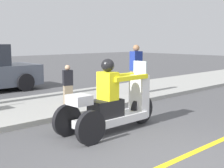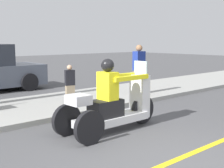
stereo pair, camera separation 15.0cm
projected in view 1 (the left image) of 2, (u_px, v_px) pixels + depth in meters
name	position (u px, v px, depth m)	size (l,w,h in m)	color
ground_plane	(170.00, 163.00, 4.70)	(60.00, 60.00, 0.00)	#4C4C4F
lane_stripe	(189.00, 155.00, 5.03)	(24.00, 0.12, 0.01)	gold
sidewalk_strip	(24.00, 110.00, 8.00)	(28.00, 2.80, 0.12)	#9E9E99
motorcycle_trike	(112.00, 106.00, 6.26)	(2.38, 0.81, 1.48)	black
spectator_with_child	(68.00, 85.00, 8.29)	(0.29, 0.22, 1.06)	gray
spectator_near_curb	(136.00, 70.00, 9.85)	(0.38, 0.23, 1.56)	#726656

